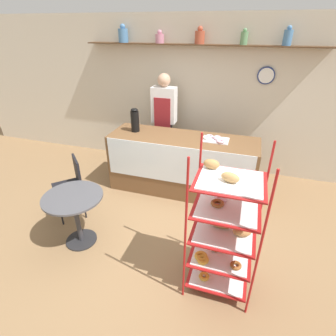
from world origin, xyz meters
The scene contains 9 objects.
ground_plane centered at (0.00, 0.00, 0.00)m, with size 14.00×14.00×0.00m, color olive.
back_wall centered at (0.00, 2.23, 1.37)m, with size 10.00×0.30×2.70m.
display_counter centered at (0.00, 1.19, 0.48)m, with size 2.36×0.74×0.96m.
pastry_rack centered at (0.85, -0.51, 0.73)m, with size 0.66×0.56×1.63m.
person_worker centered at (-0.52, 1.84, 0.99)m, with size 0.43×0.23×1.80m.
cafe_table centered at (-0.94, -0.41, 0.54)m, with size 0.72×0.72×0.71m.
cafe_chair centered at (-1.31, 0.07, 0.56)m, with size 0.54×0.54×0.90m.
coffee_carafe centered at (-0.82, 1.22, 1.15)m, with size 0.14×0.14×0.39m.
donut_tray_counter centered at (0.49, 1.23, 0.98)m, with size 0.40×0.29×0.05m.
Camera 1 is at (0.93, -2.53, 2.51)m, focal length 28.00 mm.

